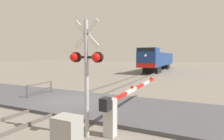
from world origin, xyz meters
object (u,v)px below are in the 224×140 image
object	(u,v)px
crossing_gate	(122,103)
guard_railing	(40,88)
crossing_signal	(86,65)
locomotive	(158,60)

from	to	relation	value
crossing_gate	guard_railing	size ratio (longest dim) A/B	3.42
crossing_gate	guard_railing	distance (m)	7.13
crossing_signal	crossing_gate	bearing A→B (deg)	63.73
guard_railing	crossing_signal	bearing A→B (deg)	-31.63
crossing_signal	crossing_gate	world-z (taller)	crossing_signal
locomotive	crossing_gate	size ratio (longest dim) A/B	2.67
crossing_gate	guard_railing	bearing A→B (deg)	161.04
locomotive	crossing_gate	world-z (taller)	locomotive
locomotive	crossing_gate	distance (m)	27.99
crossing_signal	crossing_gate	size ratio (longest dim) A/B	0.54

